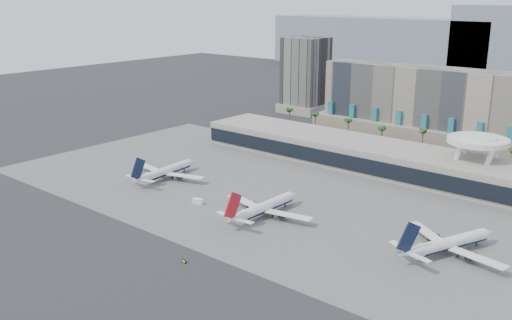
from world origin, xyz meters
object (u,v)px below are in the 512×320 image
Objects in this scene: airliner_centre at (265,207)px; service_vehicle_a at (198,201)px; airliner_left at (166,171)px; airliner_right at (449,243)px; taxiway_sign at (184,261)px; service_vehicle_b at (263,210)px.

service_vehicle_a is at bearing -164.60° from airliner_centre.
airliner_right is at bearing -2.42° from airliner_left.
airliner_right reaches higher than taxiway_sign.
taxiway_sign is at bearing -43.05° from airliner_left.
airliner_centre is (63.16, -6.67, 0.08)m from airliner_left.
airliner_left is 86.67m from taxiway_sign.
service_vehicle_b is (-68.86, -10.53, -2.85)m from airliner_right.
airliner_centre is 4.53m from service_vehicle_b.
airliner_right is 97.02m from service_vehicle_a.
airliner_right is at bearing 59.69° from taxiway_sign.
taxiway_sign is at bearing -70.32° from service_vehicle_a.
airliner_right reaches higher than airliner_left.
service_vehicle_a reaches higher than service_vehicle_b.
airliner_right reaches higher than service_vehicle_a.
service_vehicle_a is 1.35× the size of service_vehicle_b.
airliner_right is (66.25, 12.97, 0.06)m from airliner_centre.
taxiway_sign is (-61.01, -59.44, -3.19)m from airliner_right.
airliner_centre is 19.04× the size of taxiway_sign.
airliner_left is at bearing 137.10° from service_vehicle_a.
airliner_centre is at bearing 111.87° from taxiway_sign.
airliner_centre reaches higher than service_vehicle_b.
airliner_centre is at bearing -27.57° from service_vehicle_b.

